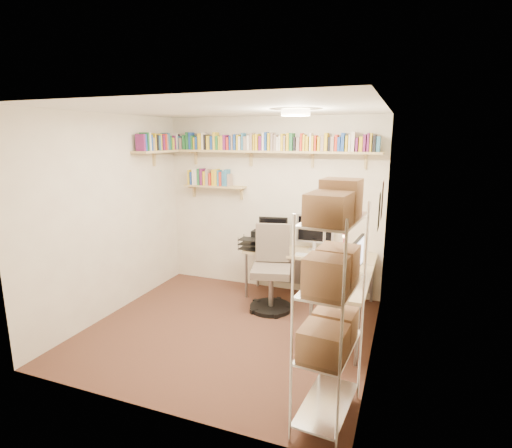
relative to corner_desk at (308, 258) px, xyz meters
The scene contains 6 objects.
ground 1.38m from the corner_desk, 125.09° to the right, with size 3.20×3.20×0.00m, color #4E2F21.
room_shell 1.49m from the corner_desk, 124.95° to the right, with size 3.24×3.04×2.52m.
wall_shelves 1.78m from the corner_desk, 164.41° to the left, with size 3.12×1.09×0.80m.
corner_desk is the anchor object (origin of this frame).
office_chair 0.52m from the corner_desk, 154.61° to the right, with size 0.60×0.60×1.10m.
wire_rack 2.25m from the corner_desk, 72.28° to the right, with size 0.43×0.78×1.91m.
Camera 1 is at (1.83, -3.91, 2.22)m, focal length 28.00 mm.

